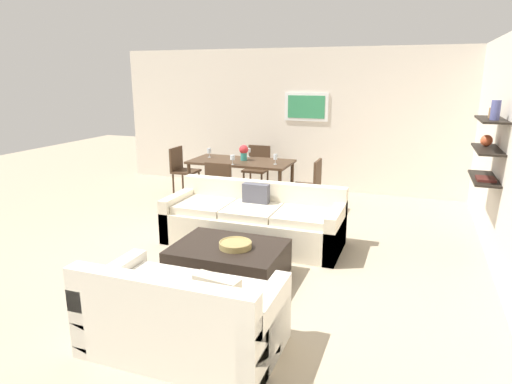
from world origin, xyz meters
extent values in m
plane|color=tan|center=(0.00, 0.00, 0.00)|extent=(18.00, 18.00, 0.00)
cube|color=silver|center=(0.30, 3.53, 1.35)|extent=(8.40, 0.06, 2.70)
cube|color=white|center=(0.01, 3.48, 1.61)|extent=(0.85, 0.02, 0.53)
cube|color=#338C59|center=(0.01, 3.47, 1.61)|extent=(0.72, 0.01, 0.43)
cube|color=silver|center=(3.03, 0.60, 1.35)|extent=(0.06, 8.20, 2.70)
cube|color=black|center=(2.86, 0.84, 1.70)|extent=(0.28, 0.90, 0.02)
cube|color=black|center=(2.86, 0.84, 1.35)|extent=(0.28, 0.90, 0.02)
cube|color=black|center=(2.86, 0.84, 1.00)|extent=(0.28, 0.90, 0.02)
cylinder|color=#4C518C|center=(2.86, 0.64, 1.82)|extent=(0.10, 0.10, 0.22)
sphere|color=#D85933|center=(2.86, 1.02, 1.43)|extent=(0.14, 0.14, 0.14)
cylinder|color=olive|center=(2.86, 0.89, 1.77)|extent=(0.07, 0.07, 0.12)
cube|color=#4C1E19|center=(2.86, 0.69, 1.03)|extent=(0.20, 0.28, 0.03)
cube|color=beige|center=(0.11, 0.30, 0.21)|extent=(2.35, 0.90, 0.42)
cube|color=beige|center=(0.11, 0.67, 0.60)|extent=(2.35, 0.16, 0.36)
cube|color=beige|center=(-1.00, 0.30, 0.30)|extent=(0.14, 0.90, 0.60)
cube|color=beige|center=(1.21, 0.30, 0.30)|extent=(0.14, 0.90, 0.60)
cube|color=beige|center=(-0.58, 0.26, 0.47)|extent=(0.67, 0.70, 0.10)
cube|color=beige|center=(0.11, 0.26, 0.47)|extent=(0.67, 0.70, 0.10)
cube|color=beige|center=(0.80, 0.26, 0.47)|extent=(0.67, 0.70, 0.10)
cube|color=#4C4C56|center=(0.08, 0.49, 0.60)|extent=(0.36, 0.13, 0.36)
cube|color=silver|center=(0.40, -2.11, 0.21)|extent=(1.56, 0.90, 0.42)
cube|color=silver|center=(0.40, -2.48, 0.60)|extent=(1.56, 0.16, 0.36)
cube|color=silver|center=(1.11, -2.11, 0.30)|extent=(0.14, 0.90, 0.60)
cube|color=silver|center=(-0.30, -2.11, 0.30)|extent=(0.14, 0.90, 0.60)
cube|color=silver|center=(0.72, -2.07, 0.47)|extent=(0.62, 0.70, 0.10)
cube|color=silver|center=(0.08, -2.07, 0.47)|extent=(0.62, 0.70, 0.10)
cube|color=beige|center=(0.79, -2.30, 0.60)|extent=(0.37, 0.17, 0.36)
cube|color=black|center=(0.22, -0.77, 0.19)|extent=(1.20, 0.90, 0.38)
cylinder|color=#99844C|center=(0.31, -0.80, 0.41)|extent=(0.36, 0.36, 0.06)
torus|color=#99844C|center=(0.31, -0.80, 0.44)|extent=(0.36, 0.36, 0.02)
cube|color=#422D1E|center=(-0.80, 2.15, 0.73)|extent=(1.78, 0.88, 0.04)
cylinder|color=#422D1E|center=(-1.63, 1.77, 0.35)|extent=(0.06, 0.06, 0.71)
cylinder|color=#422D1E|center=(0.02, 1.77, 0.35)|extent=(0.06, 0.06, 0.71)
cylinder|color=#422D1E|center=(-1.63, 2.53, 0.35)|extent=(0.06, 0.06, 0.71)
cylinder|color=#422D1E|center=(0.02, 2.53, 0.35)|extent=(0.06, 0.06, 0.71)
cube|color=#422D1E|center=(0.40, 1.95, 0.43)|extent=(0.44, 0.44, 0.04)
cube|color=#422D1E|center=(0.60, 1.95, 0.67)|extent=(0.04, 0.44, 0.43)
cylinder|color=#422D1E|center=(0.22, 2.13, 0.21)|extent=(0.04, 0.04, 0.41)
cylinder|color=#422D1E|center=(0.22, 1.77, 0.21)|extent=(0.04, 0.04, 0.41)
cylinder|color=#422D1E|center=(0.58, 2.13, 0.21)|extent=(0.04, 0.04, 0.41)
cylinder|color=#422D1E|center=(0.58, 1.77, 0.21)|extent=(0.04, 0.04, 0.41)
cube|color=#422D1E|center=(-0.80, 2.91, 0.43)|extent=(0.44, 0.44, 0.04)
cube|color=#422D1E|center=(-0.80, 3.11, 0.67)|extent=(0.44, 0.04, 0.43)
cylinder|color=#422D1E|center=(-0.98, 2.73, 0.21)|extent=(0.04, 0.04, 0.41)
cylinder|color=#422D1E|center=(-0.62, 2.73, 0.21)|extent=(0.04, 0.04, 0.41)
cylinder|color=#422D1E|center=(-0.98, 3.09, 0.21)|extent=(0.04, 0.04, 0.41)
cylinder|color=#422D1E|center=(-0.62, 3.09, 0.21)|extent=(0.04, 0.04, 0.41)
cube|color=#422D1E|center=(-2.01, 2.35, 0.43)|extent=(0.44, 0.44, 0.04)
cube|color=#422D1E|center=(-2.21, 2.35, 0.67)|extent=(0.04, 0.44, 0.43)
cylinder|color=#422D1E|center=(-1.83, 2.17, 0.21)|extent=(0.04, 0.04, 0.41)
cylinder|color=#422D1E|center=(-1.83, 2.53, 0.21)|extent=(0.04, 0.04, 0.41)
cylinder|color=#422D1E|center=(-2.19, 2.17, 0.21)|extent=(0.04, 0.04, 0.41)
cylinder|color=#422D1E|center=(-2.19, 2.53, 0.21)|extent=(0.04, 0.04, 0.41)
cube|color=#422D1E|center=(-0.80, 1.39, 0.43)|extent=(0.44, 0.44, 0.04)
cube|color=#422D1E|center=(-0.80, 1.19, 0.67)|extent=(0.44, 0.04, 0.43)
cylinder|color=#422D1E|center=(-0.62, 1.57, 0.21)|extent=(0.04, 0.04, 0.41)
cylinder|color=#422D1E|center=(-0.98, 1.57, 0.21)|extent=(0.04, 0.04, 0.41)
cylinder|color=#422D1E|center=(-0.62, 1.21, 0.21)|extent=(0.04, 0.04, 0.41)
cylinder|color=#422D1E|center=(-0.98, 1.21, 0.21)|extent=(0.04, 0.04, 0.41)
cylinder|color=silver|center=(-0.14, 2.04, 0.75)|extent=(0.06, 0.06, 0.01)
cylinder|color=silver|center=(-0.14, 2.04, 0.79)|extent=(0.01, 0.01, 0.08)
cylinder|color=silver|center=(-0.14, 2.04, 0.88)|extent=(0.07, 0.07, 0.09)
cylinder|color=silver|center=(-1.47, 2.26, 0.75)|extent=(0.06, 0.06, 0.01)
cylinder|color=silver|center=(-1.47, 2.26, 0.79)|extent=(0.01, 0.01, 0.07)
cylinder|color=silver|center=(-1.47, 2.26, 0.87)|extent=(0.07, 0.07, 0.09)
cylinder|color=silver|center=(-0.80, 1.77, 0.75)|extent=(0.06, 0.06, 0.01)
cylinder|color=silver|center=(-0.80, 1.77, 0.79)|extent=(0.01, 0.01, 0.08)
cylinder|color=silver|center=(-0.80, 1.77, 0.87)|extent=(0.08, 0.08, 0.08)
cylinder|color=silver|center=(-0.80, 2.53, 0.75)|extent=(0.06, 0.06, 0.01)
cylinder|color=silver|center=(-0.80, 2.53, 0.80)|extent=(0.01, 0.01, 0.08)
cylinder|color=silver|center=(-0.80, 2.53, 0.87)|extent=(0.07, 0.07, 0.07)
cylinder|color=teal|center=(-0.77, 2.19, 0.82)|extent=(0.11, 0.11, 0.13)
sphere|color=red|center=(-0.77, 2.19, 0.94)|extent=(0.16, 0.16, 0.16)
camera|label=1|loc=(2.08, -5.00, 2.20)|focal=31.41mm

